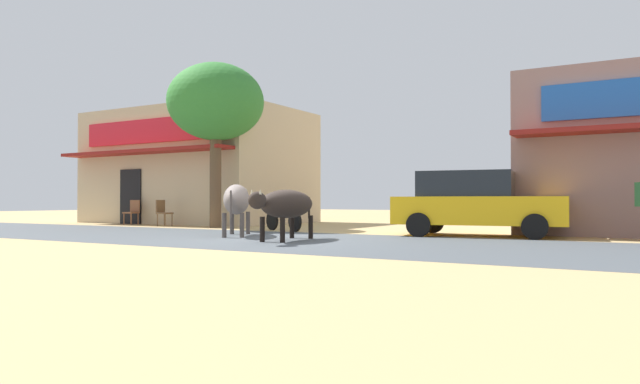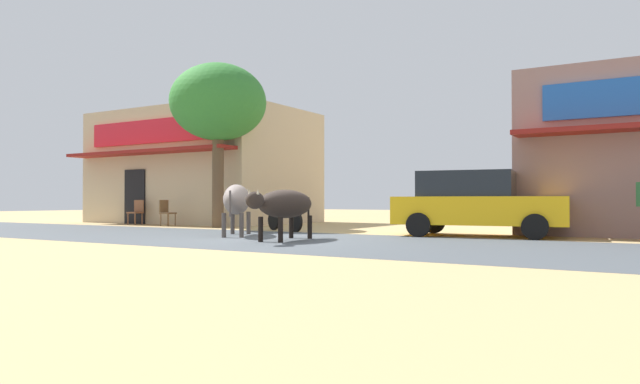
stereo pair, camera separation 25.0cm
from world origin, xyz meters
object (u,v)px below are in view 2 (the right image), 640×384
at_px(parked_hatchback_car, 476,203).
at_px(cafe_chair_by_doorway, 166,211).
at_px(cow_near_brown, 237,200).
at_px(cafe_chair_near_tree, 137,211).
at_px(cow_far_dark, 285,204).
at_px(parked_motorcycle, 285,215).
at_px(roadside_tree, 218,103).

xyz_separation_m(parked_hatchback_car, cafe_chair_by_doorway, (-11.08, 0.19, -0.33)).
xyz_separation_m(cow_near_brown, cafe_chair_near_tree, (-7.51, 3.31, -0.40)).
height_order(cow_near_brown, cow_far_dark, cow_near_brown).
xyz_separation_m(parked_hatchback_car, parked_motorcycle, (-5.54, -0.45, -0.38)).
distance_m(cow_far_dark, cafe_chair_by_doorway, 8.81).
height_order(cafe_chair_near_tree, cafe_chair_by_doorway, same).
bearing_deg(cow_far_dark, parked_motorcycle, 124.40).
relative_size(roadside_tree, parked_motorcycle, 3.17).
distance_m(roadside_tree, cow_near_brown, 5.56).
relative_size(roadside_tree, cow_far_dark, 2.00).
relative_size(cow_far_dark, cafe_chair_near_tree, 2.98).
distance_m(roadside_tree, cafe_chair_near_tree, 5.54).
bearing_deg(roadside_tree, cow_near_brown, -42.69).
bearing_deg(parked_hatchback_car, cow_far_dark, -130.39).
height_order(roadside_tree, parked_hatchback_car, roadside_tree).
bearing_deg(cafe_chair_near_tree, parked_motorcycle, -6.41).
xyz_separation_m(cow_far_dark, cafe_chair_by_doorway, (-7.84, 3.99, -0.30)).
bearing_deg(cafe_chair_by_doorway, parked_hatchback_car, -0.97).
height_order(parked_hatchback_car, cafe_chair_by_doorway, parked_hatchback_car).
bearing_deg(roadside_tree, cafe_chair_by_doorway, 178.65).
distance_m(parked_motorcycle, cafe_chair_by_doorway, 5.58).
height_order(parked_motorcycle, cow_far_dark, cow_far_dark).
xyz_separation_m(roadside_tree, cow_near_brown, (3.33, -3.07, -3.22)).
height_order(parked_hatchback_car, cafe_chair_near_tree, parked_hatchback_car).
bearing_deg(cow_far_dark, cafe_chair_near_tree, 156.46).
bearing_deg(parked_hatchback_car, cow_near_brown, -151.01).
relative_size(cow_near_brown, cafe_chair_near_tree, 2.84).
bearing_deg(parked_hatchback_car, cafe_chair_near_tree, 178.35).
bearing_deg(parked_hatchback_car, parked_motorcycle, -175.36).
distance_m(cow_far_dark, cafe_chair_near_tree, 10.46).
bearing_deg(cow_near_brown, cafe_chair_by_doorway, 151.52).
xyz_separation_m(cow_far_dark, cafe_chair_near_tree, (-9.58, 4.18, -0.30)).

